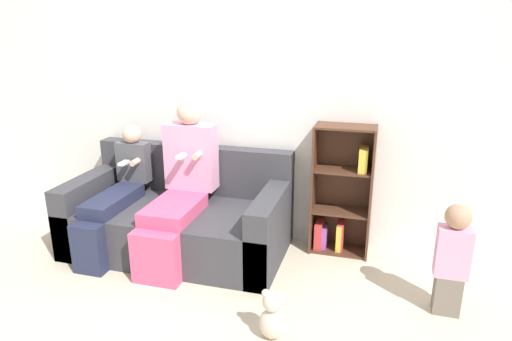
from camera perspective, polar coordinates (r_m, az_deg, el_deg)
name	(u,v)px	position (r m, az deg, el deg)	size (l,w,h in m)	color
ground_plane	(193,288)	(3.54, -7.86, -14.38)	(14.00, 14.00, 0.00)	beige
back_wall	(236,96)	(4.04, -2.52, 9.28)	(10.00, 0.06, 2.55)	silver
couch	(180,219)	(4.00, -9.54, -6.04)	(1.82, 0.94, 0.84)	#38383D
adult_seated	(181,182)	(3.79, -9.35, -1.37)	(0.43, 0.90, 1.28)	#DB4C75
child_seated	(116,193)	(4.04, -17.15, -2.75)	(0.29, 0.90, 1.03)	#232842
toddler_standing	(452,257)	(3.31, 23.33, -9.94)	(0.22, 0.17, 0.79)	#70665B
bookshelf	(341,197)	(3.92, 10.63, -3.22)	(0.49, 0.27, 1.10)	#4C2D1E
teddy_bear	(272,316)	(2.96, 2.08, -17.74)	(0.17, 0.14, 0.34)	beige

